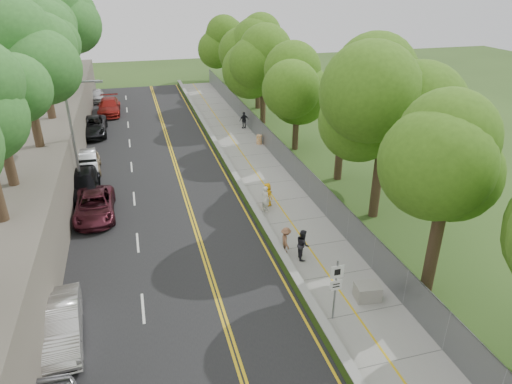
% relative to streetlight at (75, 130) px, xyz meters
% --- Properties ---
extents(ground, '(140.00, 140.00, 0.00)m').
position_rel_streetlight_xyz_m(ground, '(10.46, -14.00, -4.64)').
color(ground, '#33511E').
rests_on(ground, ground).
extents(road, '(11.20, 66.00, 0.04)m').
position_rel_streetlight_xyz_m(road, '(5.06, 1.00, -4.62)').
color(road, black).
rests_on(road, ground).
extents(sidewalk, '(4.20, 66.00, 0.05)m').
position_rel_streetlight_xyz_m(sidewalk, '(13.01, 1.00, -4.61)').
color(sidewalk, gray).
rests_on(sidewalk, ground).
extents(jersey_barrier, '(0.42, 66.00, 0.60)m').
position_rel_streetlight_xyz_m(jersey_barrier, '(10.71, 1.00, -4.34)').
color(jersey_barrier, '#67C022').
rests_on(jersey_barrier, ground).
extents(rock_embankment, '(5.00, 66.00, 4.00)m').
position_rel_streetlight_xyz_m(rock_embankment, '(-3.04, 1.00, -2.64)').
color(rock_embankment, '#595147').
rests_on(rock_embankment, ground).
extents(chainlink_fence, '(0.04, 66.00, 2.00)m').
position_rel_streetlight_xyz_m(chainlink_fence, '(15.11, 1.00, -3.64)').
color(chainlink_fence, slate).
rests_on(chainlink_fence, ground).
extents(trees_embankment, '(6.40, 66.00, 13.00)m').
position_rel_streetlight_xyz_m(trees_embankment, '(-2.54, 1.00, 5.86)').
color(trees_embankment, '#3B822F').
rests_on(trees_embankment, rock_embankment).
extents(trees_fenceside, '(7.00, 66.00, 14.00)m').
position_rel_streetlight_xyz_m(trees_fenceside, '(17.46, 1.00, 2.36)').
color(trees_fenceside, '#487C1C').
rests_on(trees_fenceside, ground).
extents(streetlight, '(2.52, 0.22, 8.00)m').
position_rel_streetlight_xyz_m(streetlight, '(0.00, 0.00, 0.00)').
color(streetlight, gray).
rests_on(streetlight, ground).
extents(signpost, '(0.62, 0.09, 3.10)m').
position_rel_streetlight_xyz_m(signpost, '(11.51, -17.02, -2.68)').
color(signpost, gray).
rests_on(signpost, sidewalk).
extents(construction_barrel, '(0.52, 0.52, 0.85)m').
position_rel_streetlight_xyz_m(construction_barrel, '(14.76, 6.59, -4.17)').
color(construction_barrel, orange).
rests_on(construction_barrel, sidewalk).
extents(concrete_block, '(1.27, 1.02, 0.78)m').
position_rel_streetlight_xyz_m(concrete_block, '(13.66, -16.15, -4.20)').
color(concrete_block, gray).
rests_on(concrete_block, sidewalk).
extents(car_1, '(2.05, 4.97, 1.60)m').
position_rel_streetlight_xyz_m(car_1, '(-0.14, -15.16, -3.80)').
color(car_1, beige).
rests_on(car_1, road).
extents(car_2, '(2.47, 5.32, 1.48)m').
position_rel_streetlight_xyz_m(car_2, '(0.82, -3.95, -3.86)').
color(car_2, '#4E1A25').
rests_on(car_2, road).
extents(car_3, '(2.34, 5.70, 1.65)m').
position_rel_streetlight_xyz_m(car_3, '(-0.14, -0.50, -3.77)').
color(car_3, black).
rests_on(car_3, road).
extents(car_4, '(1.74, 4.05, 1.36)m').
position_rel_streetlight_xyz_m(car_4, '(0.14, 3.99, -3.92)').
color(car_4, tan).
rests_on(car_4, road).
extents(car_5, '(2.07, 4.95, 1.59)m').
position_rel_streetlight_xyz_m(car_5, '(-0.14, 3.95, -3.80)').
color(car_5, '#ABAFB3').
rests_on(car_5, road).
extents(car_6, '(2.78, 6.02, 1.67)m').
position_rel_streetlight_xyz_m(car_6, '(-0.14, 13.57, -3.76)').
color(car_6, black).
rests_on(car_6, road).
extents(car_7, '(2.44, 5.81, 1.68)m').
position_rel_streetlight_xyz_m(car_7, '(1.41, 20.76, -3.76)').
color(car_7, maroon).
rests_on(car_7, road).
extents(car_8, '(1.90, 4.28, 1.43)m').
position_rel_streetlight_xyz_m(car_8, '(-0.14, 27.12, -3.89)').
color(car_8, silver).
rests_on(car_8, road).
extents(painter_0, '(0.75, 0.91, 1.60)m').
position_rel_streetlight_xyz_m(painter_0, '(11.91, -5.45, -3.79)').
color(painter_0, '#F8A30C').
rests_on(painter_0, sidewalk).
extents(painter_1, '(0.67, 0.79, 1.82)m').
position_rel_streetlight_xyz_m(painter_1, '(11.52, -6.32, -3.68)').
color(painter_1, white).
rests_on(painter_1, sidewalk).
extents(painter_2, '(0.79, 0.95, 1.75)m').
position_rel_streetlight_xyz_m(painter_2, '(11.91, -12.06, -3.72)').
color(painter_2, '#232227').
rests_on(painter_2, sidewalk).
extents(painter_3, '(0.69, 1.07, 1.56)m').
position_rel_streetlight_xyz_m(painter_3, '(11.21, -11.29, -3.81)').
color(painter_3, brown).
rests_on(painter_3, sidewalk).
extents(person_far, '(1.06, 0.61, 1.70)m').
position_rel_streetlight_xyz_m(person_far, '(14.59, 11.55, -3.74)').
color(person_far, black).
rests_on(person_far, sidewalk).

